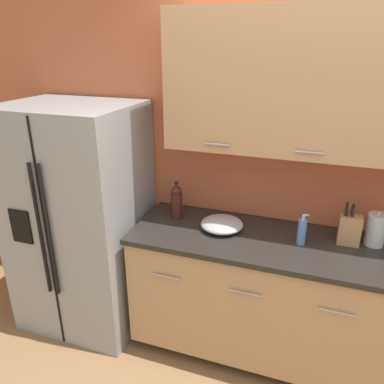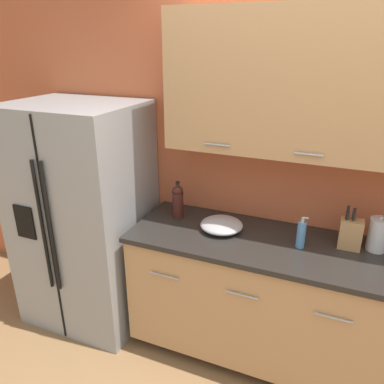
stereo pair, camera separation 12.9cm
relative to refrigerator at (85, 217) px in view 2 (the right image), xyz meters
The scene contains 8 objects.
wall_back 1.80m from the refrigerator, 11.94° to the left, with size 10.00×0.39×2.60m.
counter_unit 1.61m from the refrigerator, ahead, with size 2.14×0.64×0.91m.
refrigerator is the anchor object (origin of this frame).
knife_block 1.86m from the refrigerator, ahead, with size 0.13×0.09×0.27m.
wine_bottle 0.75m from the refrigerator, 11.50° to the left, with size 0.08×0.08×0.27m.
soap_dispenser 1.58m from the refrigerator, ahead, with size 0.06×0.05×0.20m.
steel_canister 2.02m from the refrigerator, ahead, with size 0.12×0.12×0.22m.
mixing_bowl 1.07m from the refrigerator, ahead, with size 0.28×0.28×0.07m.
Camera 2 is at (0.04, -1.31, 2.08)m, focal length 35.00 mm.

